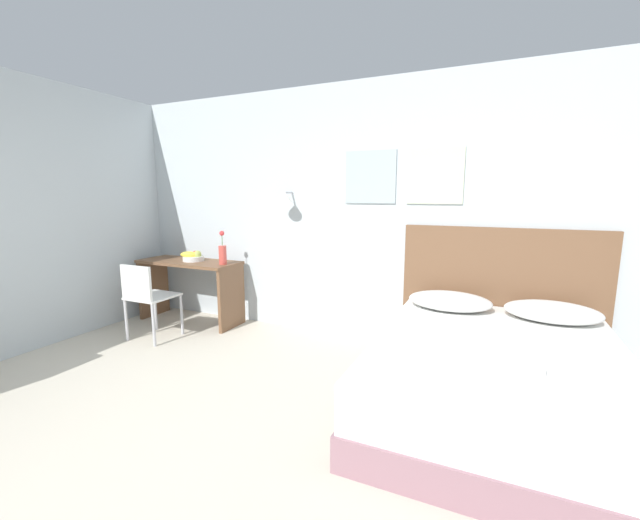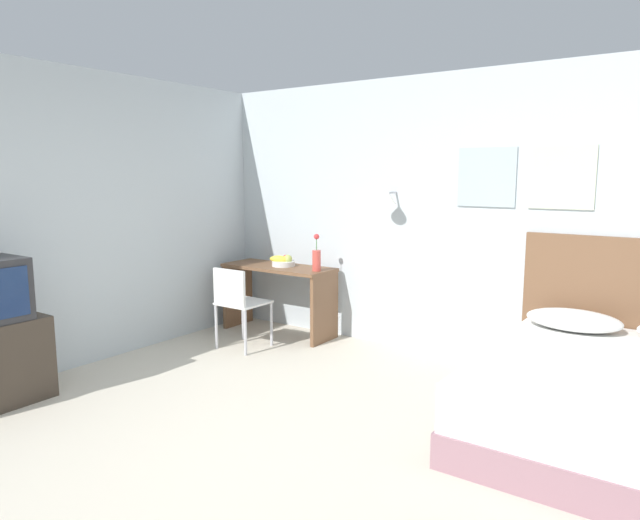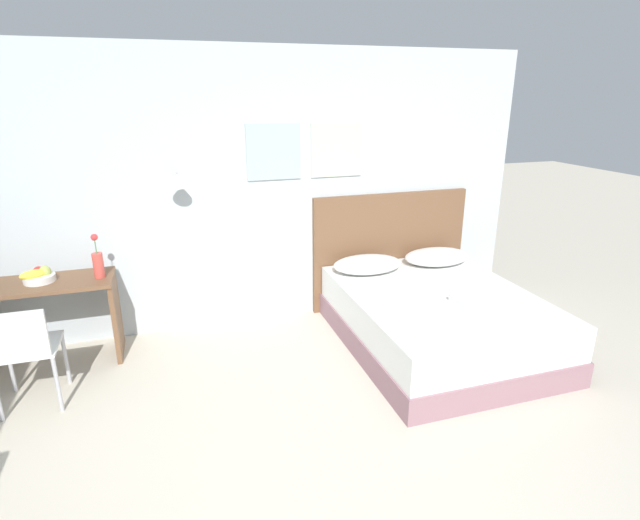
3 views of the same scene
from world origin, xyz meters
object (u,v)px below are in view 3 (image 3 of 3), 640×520
pillow_left (368,264)px  fruit_bowl (39,276)px  headboard (390,250)px  desk (37,307)px  folded_towel_near_foot (470,301)px  flower_vase (98,263)px  bed (437,320)px  desk_chair (24,348)px  pillow_right (437,257)px

pillow_left → fruit_bowl: bearing=179.3°
headboard → desk: headboard is taller
folded_towel_near_foot → desk: desk is taller
flower_vase → bed: bearing=-14.1°
bed → pillow_left: bearing=118.5°
desk_chair → flower_vase: (0.49, 0.66, 0.38)m
headboard → pillow_left: size_ratio=2.45×
pillow_right → flower_vase: size_ratio=1.86×
pillow_left → desk: 2.99m
pillow_right → folded_towel_near_foot: pillow_right is taller
pillow_left → flower_vase: size_ratio=1.86×
pillow_right → desk: 3.78m
headboard → flower_vase: headboard is taller
folded_towel_near_foot → desk_chair: size_ratio=0.32×
desk_chair → folded_towel_near_foot: bearing=-6.0°
flower_vase → desk_chair: bearing=-126.3°
folded_towel_near_foot → flower_vase: bearing=161.0°
headboard → pillow_right: size_ratio=2.45×
desk → fruit_bowl: (0.06, 0.01, 0.27)m
headboard → flower_vase: size_ratio=4.55×
pillow_left → desk_chair: bearing=-167.2°
bed → folded_towel_near_foot: size_ratio=7.71×
headboard → flower_vase: bearing=-173.6°
flower_vase → desk: bearing=176.9°
bed → pillow_left: pillow_left is taller
headboard → folded_towel_near_foot: (0.12, -1.35, -0.07)m
bed → folded_towel_near_foot: (0.12, -0.30, 0.29)m
pillow_left → pillow_right: (0.79, 0.00, 0.00)m
fruit_bowl → flower_vase: bearing=-5.2°
desk → flower_vase: bearing=-3.1°
pillow_right → flower_vase: bearing=-179.9°
fruit_bowl → flower_vase: (0.47, -0.04, 0.08)m
desk_chair → fruit_bowl: bearing=88.5°
bed → headboard: 1.10m
pillow_left → pillow_right: bearing=0.0°
pillow_left → pillow_right: 0.79m
desk → flower_vase: size_ratio=3.29×
desk → desk_chair: size_ratio=1.53×
headboard → desk_chair: headboard is taller
folded_towel_near_foot → fruit_bowl: fruit_bowl is taller
fruit_bowl → bed: bearing=-12.9°
bed → pillow_right: (0.39, 0.73, 0.34)m
folded_towel_near_foot → desk_chair: 3.48m
pillow_left → fruit_bowl: fruit_bowl is taller
desk → flower_vase: (0.53, -0.03, 0.35)m
desk_chair → flower_vase: size_ratio=2.15×
pillow_left → desk: size_ratio=0.57×
desk_chair → fruit_bowl: size_ratio=3.10×
folded_towel_near_foot → desk: 3.66m
pillow_right → folded_towel_near_foot: 1.07m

